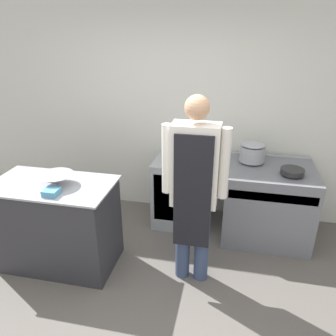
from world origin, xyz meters
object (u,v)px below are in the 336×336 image
at_px(stove, 267,203).
at_px(stock_pot, 252,152).
at_px(fridge_unit, 180,191).
at_px(plastic_tub, 51,192).
at_px(mixing_bowl, 57,180).
at_px(saute_pan, 292,171).
at_px(person_cook, 194,184).

distance_m(stove, stock_pot, 0.63).
relative_size(fridge_unit, plastic_tub, 6.46).
relative_size(stove, stock_pot, 3.43).
xyz_separation_m(stove, mixing_bowl, (-2.07, -0.96, 0.55)).
height_order(plastic_tub, saute_pan, plastic_tub).
distance_m(person_cook, plastic_tub, 1.29).
distance_m(stove, saute_pan, 0.54).
relative_size(person_cook, mixing_bowl, 5.51).
xyz_separation_m(person_cook, stock_pot, (0.53, 1.04, -0.03)).
distance_m(person_cook, mixing_bowl, 1.32).
bearing_deg(person_cook, mixing_bowl, -177.47).
height_order(fridge_unit, stock_pot, stock_pot).
height_order(stove, fridge_unit, stove).
height_order(person_cook, stock_pot, person_cook).
bearing_deg(plastic_tub, stock_pot, 35.79).
height_order(fridge_unit, plastic_tub, plastic_tub).
xyz_separation_m(mixing_bowl, plastic_tub, (0.06, -0.20, -0.03)).
height_order(mixing_bowl, plastic_tub, mixing_bowl).
distance_m(mixing_bowl, saute_pan, 2.41).
bearing_deg(fridge_unit, stove, -5.82).
relative_size(mixing_bowl, saute_pan, 1.35).
distance_m(stove, plastic_tub, 2.38).
bearing_deg(mixing_bowl, stove, 24.75).
relative_size(fridge_unit, person_cook, 0.47).
relative_size(fridge_unit, mixing_bowl, 2.57).
bearing_deg(fridge_unit, saute_pan, -11.08).
bearing_deg(plastic_tub, saute_pan, 24.75).
xyz_separation_m(stove, person_cook, (-0.75, -0.90, 0.60)).
distance_m(person_cook, saute_pan, 1.22).
xyz_separation_m(stove, stock_pot, (-0.22, 0.14, 0.57)).
bearing_deg(stock_pot, saute_pan, -33.53).
xyz_separation_m(fridge_unit, saute_pan, (1.24, -0.24, 0.49)).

